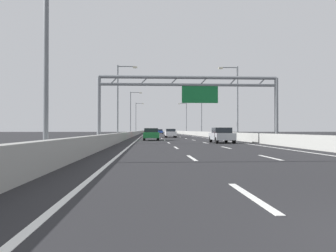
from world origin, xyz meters
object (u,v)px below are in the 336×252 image
Objects in this scene: streetlamp_right_mid at (236,98)px; streetlamp_right_far at (200,111)px; streetlamp_left_far at (132,111)px; blue_car at (160,131)px; green_car at (151,134)px; white_car at (170,133)px; red_car at (149,133)px; silver_car at (222,135)px; streetlamp_left_near at (52,23)px; streetlamp_right_distant at (186,116)px; streetlamp_left_mid at (119,97)px; yellow_car at (158,131)px; streetlamp_left_distant at (137,116)px; sign_gantry at (190,92)px.

streetlamp_right_far is at bearing 90.00° from streetlamp_right_mid.
streetlamp_left_far is 44.19m from blue_car.
green_car is at bearing -170.19° from streetlamp_right_mid.
streetlamp_right_far reaches higher than white_car.
silver_car is at bearing -74.54° from red_car.
streetlamp_left_far is 2.26× the size of green_car.
streetlamp_left_far is 32.94m from green_car.
streetlamp_left_near is 1.00× the size of streetlamp_left_far.
streetlamp_right_distant reaches higher than silver_car.
streetlamp_right_distant is at bearing 80.13° from green_car.
white_car is (-0.29, -60.70, -0.03)m from blue_car.
streetlamp_left_mid is at bearing -104.34° from red_car.
red_car is (-3.77, -79.39, -0.02)m from yellow_car.
streetlamp_left_distant is at bearing 180.00° from streetlamp_right_distant.
streetlamp_right_distant is 2.06× the size of red_car.
streetlamp_left_far is 16.81m from red_car.
sign_gantry is 1.80× the size of streetlamp_right_distant.
yellow_car is (7.55, 33.20, -4.63)m from streetlamp_left_distant.
streetlamp_right_far reaches higher than green_car.
white_car is at bearing 80.48° from streetlamp_left_near.
yellow_car is (-7.39, 63.68, -4.63)m from streetlamp_right_far.
streetlamp_left_far is 1.00× the size of streetlamp_right_far.
streetlamp_left_near is 44.39m from white_car.
blue_car is (7.59, 73.77, -4.62)m from streetlamp_left_mid.
silver_car is (-4.11, -41.17, -4.63)m from streetlamp_right_far.
green_car is at bearing -92.72° from blue_car.
sign_gantry is 3.94× the size of blue_car.
streetlamp_left_mid is 62.76m from streetlamp_right_distant.
silver_car is (3.22, 1.17, -4.10)m from sign_gantry.
streetlamp_left_distant is 46.58m from red_car.
streetlamp_right_far is at bearing -83.38° from yellow_car.
silver_car is (3.27, -104.85, 0.01)m from yellow_car.
streetlamp_right_far reaches higher than blue_car.
streetlamp_left_distant is at bearing 98.67° from white_car.
white_car is at bearing -113.65° from streetlamp_right_far.
streetlamp_left_distant is 2.19× the size of silver_car.
sign_gantry reaches higher than yellow_car.
blue_car is at bearing 90.00° from sign_gantry.
streetlamp_right_far is at bearing -80.38° from blue_car.
streetlamp_left_mid is at bearing -95.88° from blue_car.
streetlamp_left_near is at bearing -99.27° from streetlamp_right_distant.
sign_gantry is 11.38m from green_car.
blue_car reaches higher than white_car.
red_car is (-3.82, 26.64, -4.12)m from sign_gantry.
blue_car is 60.70m from white_car.
green_car is 0.91× the size of red_car.
yellow_car is (7.55, 124.64, -4.63)m from streetlamp_left_near.
streetlamp_right_mid is 19.08m from red_car.
streetlamp_right_distant is at bearing 86.71° from silver_car.
green_car is 0.97× the size of silver_car.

